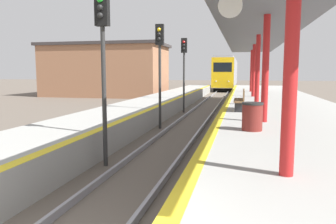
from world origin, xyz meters
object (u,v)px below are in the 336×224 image
(train, at_px, (227,73))
(signal_far, at_px, (184,61))
(signal_mid, at_px, (160,57))
(trash_bin, at_px, (252,116))
(signal_near, at_px, (103,46))
(bench, at_px, (241,99))

(train, xyz_separation_m, signal_far, (-1.17, -32.15, 0.89))
(signal_mid, bearing_deg, train, 88.22)
(signal_far, bearing_deg, train, 87.91)
(train, distance_m, trash_bin, 43.05)
(signal_near, relative_size, bench, 2.54)
(signal_mid, xyz_separation_m, bench, (3.58, 0.42, -1.88))
(signal_mid, bearing_deg, signal_far, 89.85)
(signal_far, height_order, trash_bin, signal_far)
(signal_far, bearing_deg, signal_near, -90.07)
(train, distance_m, bench, 37.96)
(signal_near, relative_size, signal_mid, 1.00)
(signal_mid, relative_size, trash_bin, 5.73)
(trash_bin, bearing_deg, signal_near, -159.33)
(signal_near, height_order, signal_mid, same)
(signal_near, bearing_deg, trash_bin, 20.67)
(bench, bearing_deg, signal_mid, -173.24)
(signal_far, xyz_separation_m, trash_bin, (3.92, -10.81, -1.96))
(train, height_order, trash_bin, train)
(signal_near, bearing_deg, bench, 61.39)
(train, relative_size, bench, 12.26)
(train, height_order, signal_far, signal_far)
(signal_near, height_order, trash_bin, signal_near)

